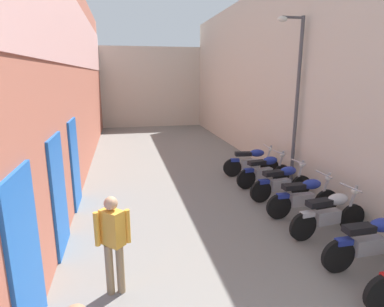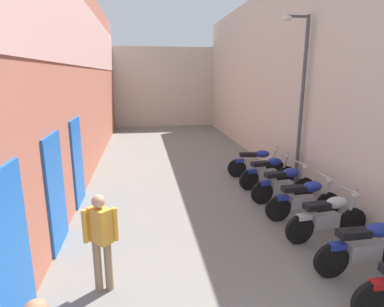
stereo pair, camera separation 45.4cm
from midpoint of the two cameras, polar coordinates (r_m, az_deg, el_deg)
name	(u,v)px [view 2 (the right image)]	position (r m, az deg, el deg)	size (l,w,h in m)	color
ground_plane	(195,191)	(9.37, 1.88, -6.60)	(36.35, 36.35, 0.00)	slate
building_left	(79,78)	(10.70, -18.24, 12.51)	(0.45, 20.35, 6.26)	#B76651
building_right	(282,78)	(11.74, 16.67, 12.61)	(0.45, 20.35, 6.28)	beige
building_far_end	(163,87)	(21.88, -4.59, 11.69)	(9.25, 2.00, 4.96)	beige
motorcycle_third	(367,246)	(6.36, 30.52, -14.00)	(1.85, 0.58, 1.04)	black
motorcycle_fourth	(328,216)	(7.20, 24.66, -10.12)	(1.85, 0.58, 1.04)	black
motorcycle_fifth	(304,199)	(7.96, 20.85, -7.48)	(1.85, 0.58, 1.04)	black
motorcycle_sixth	(284,183)	(8.85, 17.44, -5.07)	(1.85, 0.58, 1.04)	black
motorcycle_seventh	(269,171)	(9.77, 14.70, -3.10)	(1.84, 0.58, 1.04)	black
motorcycle_eighth	(257,162)	(10.68, 12.56, -1.55)	(1.85, 0.58, 1.04)	black
pedestrian_mid_alley	(101,236)	(5.09, -13.31, -14.05)	(0.52, 0.38, 1.57)	#8C7251
street_lamp	(300,92)	(9.56, 19.84, 10.17)	(0.79, 0.18, 4.79)	#47474C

